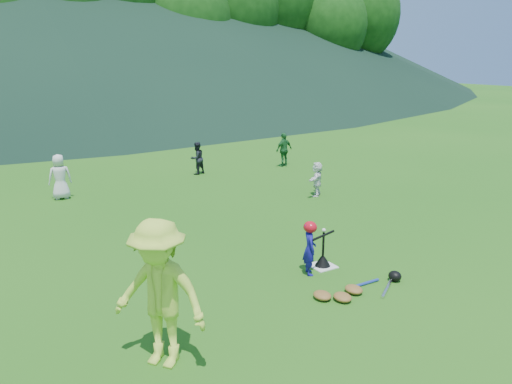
% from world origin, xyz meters
% --- Properties ---
extents(ground, '(120.00, 120.00, 0.00)m').
position_xyz_m(ground, '(0.00, 0.00, 0.00)').
color(ground, '#205A14').
rests_on(ground, ground).
extents(home_plate, '(0.45, 0.45, 0.02)m').
position_xyz_m(home_plate, '(0.00, 0.00, 0.01)').
color(home_plate, silver).
rests_on(home_plate, ground).
extents(baseball, '(0.08, 0.08, 0.08)m').
position_xyz_m(baseball, '(0.00, 0.00, 0.74)').
color(baseball, white).
rests_on(baseball, batting_tee).
extents(batter_child, '(0.36, 0.43, 0.99)m').
position_xyz_m(batter_child, '(-0.42, -0.13, 0.50)').
color(batter_child, '#18148E').
rests_on(batter_child, ground).
extents(adult_coach, '(1.38, 1.46, 1.99)m').
position_xyz_m(adult_coach, '(-3.75, -1.40, 0.99)').
color(adult_coach, '#B7DA40').
rests_on(adult_coach, ground).
extents(fielder_a, '(0.65, 0.45, 1.28)m').
position_xyz_m(fielder_a, '(-3.41, 7.55, 0.64)').
color(fielder_a, silver).
rests_on(fielder_a, ground).
extents(fielder_b, '(0.64, 0.56, 1.11)m').
position_xyz_m(fielder_b, '(1.17, 8.38, 0.55)').
color(fielder_b, black).
rests_on(fielder_b, ground).
extents(fielder_c, '(0.76, 0.42, 1.24)m').
position_xyz_m(fielder_c, '(4.43, 7.93, 0.62)').
color(fielder_c, '#1C602A').
rests_on(fielder_c, ground).
extents(fielder_d, '(0.89, 0.82, 1.00)m').
position_xyz_m(fielder_d, '(3.00, 4.10, 0.50)').
color(fielder_d, white).
rests_on(fielder_d, ground).
extents(batting_tee, '(0.30, 0.30, 0.68)m').
position_xyz_m(batting_tee, '(0.00, 0.00, 0.13)').
color(batting_tee, black).
rests_on(batting_tee, home_plate).
extents(batter_gear, '(0.73, 0.26, 0.36)m').
position_xyz_m(batter_gear, '(-0.40, -0.13, 0.90)').
color(batter_gear, red).
rests_on(batter_gear, ground).
extents(equipment_pile, '(1.80, 0.71, 0.19)m').
position_xyz_m(equipment_pile, '(-0.23, -1.16, 0.07)').
color(equipment_pile, olive).
rests_on(equipment_pile, ground).
extents(outfield_fence, '(70.07, 0.08, 1.33)m').
position_xyz_m(outfield_fence, '(0.00, 28.00, 0.70)').
color(outfield_fence, gray).
rests_on(outfield_fence, ground).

